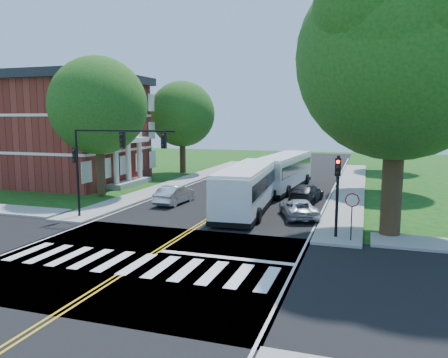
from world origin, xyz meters
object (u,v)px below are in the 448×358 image
at_px(signal_ne, 337,185).
at_px(hatchback, 175,195).
at_px(bus_lead, 249,187).
at_px(bus_follow, 284,171).
at_px(signal_nw, 107,153).
at_px(dark_sedan, 306,193).
at_px(suv, 298,208).

bearing_deg(signal_ne, hatchback, 152.72).
distance_m(bus_lead, bus_follow, 9.97).
distance_m(bus_lead, hatchback, 6.04).
relative_size(signal_nw, signal_ne, 1.62).
distance_m(signal_ne, bus_follow, 16.97).
height_order(bus_lead, bus_follow, bus_follow).
xyz_separation_m(signal_nw, dark_sedan, (11.12, 10.32, -3.67)).
bearing_deg(signal_nw, hatchback, 75.72).
distance_m(signal_ne, suv, 5.84).
xyz_separation_m(bus_lead, hatchback, (-5.95, 0.45, -0.96)).
relative_size(bus_lead, hatchback, 2.87).
relative_size(bus_follow, suv, 2.77).
xyz_separation_m(bus_follow, dark_sedan, (2.83, -5.60, -0.98)).
xyz_separation_m(bus_lead, bus_follow, (0.71, 9.94, 0.00)).
distance_m(signal_ne, hatchback, 14.15).
bearing_deg(hatchback, bus_lead, 178.98).
bearing_deg(suv, dark_sedan, -106.96).
height_order(hatchback, dark_sedan, hatchback).
height_order(signal_nw, bus_lead, signal_nw).
bearing_deg(suv, bus_follow, -94.12).
height_order(bus_lead, dark_sedan, bus_lead).
bearing_deg(dark_sedan, bus_lead, 57.40).
bearing_deg(signal_nw, dark_sedan, 42.87).
height_order(signal_nw, dark_sedan, signal_nw).
distance_m(signal_ne, dark_sedan, 10.95).
xyz_separation_m(hatchback, suv, (9.71, -1.78, -0.09)).
relative_size(bus_lead, bus_follow, 1.00).
distance_m(bus_follow, suv, 11.74).
xyz_separation_m(bus_lead, dark_sedan, (3.53, 4.34, -0.98)).
bearing_deg(signal_ne, dark_sedan, 105.92).
relative_size(signal_ne, bus_lead, 0.35).
height_order(signal_ne, bus_lead, signal_ne).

